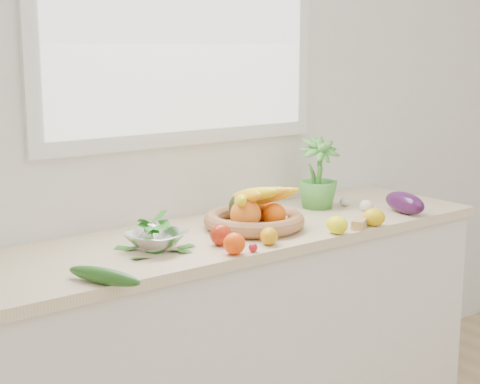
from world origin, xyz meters
TOP-DOWN VIEW (x-y plane):
  - back_wall at (0.00, 2.25)m, footprint 4.50×0.02m
  - counter_cabinet at (0.00, 1.95)m, footprint 2.20×0.58m
  - countertop at (0.00, 1.95)m, footprint 2.24×0.62m
  - window_frame at (0.00, 2.23)m, footprint 1.30×0.03m
  - window_pane at (0.00, 2.21)m, footprint 1.18×0.01m
  - orange_loose at (-0.16, 1.68)m, footprint 0.10×0.10m
  - lemon_a at (0.31, 1.67)m, footprint 0.09×0.10m
  - lemon_b at (0.01, 1.71)m, footprint 0.10×0.10m
  - lemon_c at (0.51, 1.67)m, footprint 0.11×0.11m
  - apple at (-0.13, 1.81)m, footprint 0.08×0.08m
  - ginger at (0.45, 1.68)m, footprint 0.12×0.10m
  - garlic_a at (0.26, 1.88)m, footprint 0.06×0.06m
  - garlic_b at (0.68, 1.99)m, footprint 0.05×0.05m
  - garlic_c at (0.68, 1.87)m, footprint 0.06×0.06m
  - eggplant at (0.77, 1.74)m, footprint 0.12×0.24m
  - cucumber at (-0.65, 1.67)m, footprint 0.15×0.27m
  - radish at (-0.09, 1.67)m, footprint 0.03×0.03m
  - potted_herb at (0.56, 2.05)m, footprint 0.22×0.22m
  - fruit_basket at (0.11, 1.92)m, footprint 0.42×0.42m
  - colander_with_spinach at (-0.34, 1.89)m, footprint 0.26×0.26m

SIDE VIEW (x-z plane):
  - counter_cabinet at x=0.00m, z-range 0.00..0.86m
  - countertop at x=0.00m, z-range 0.86..0.90m
  - radish at x=-0.09m, z-range 0.90..0.93m
  - ginger at x=0.45m, z-range 0.90..0.94m
  - garlic_b at x=0.68m, z-range 0.90..0.94m
  - garlic_a at x=0.26m, z-range 0.90..0.94m
  - garlic_c at x=0.68m, z-range 0.90..0.95m
  - cucumber at x=-0.65m, z-range 0.90..0.95m
  - lemon_b at x=0.01m, z-range 0.90..0.96m
  - lemon_a at x=0.31m, z-range 0.90..0.97m
  - lemon_c at x=0.51m, z-range 0.90..0.97m
  - orange_loose at x=-0.16m, z-range 0.90..0.98m
  - apple at x=-0.13m, z-range 0.90..0.98m
  - eggplant at x=0.77m, z-range 0.90..0.99m
  - fruit_basket at x=0.11m, z-range 0.86..1.05m
  - colander_with_spinach at x=-0.34m, z-range 0.90..1.01m
  - potted_herb at x=0.56m, z-range 0.89..1.21m
  - back_wall at x=0.00m, z-range 0.00..2.70m
  - window_frame at x=0.00m, z-range 1.20..2.30m
  - window_pane at x=0.00m, z-range 1.26..2.24m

